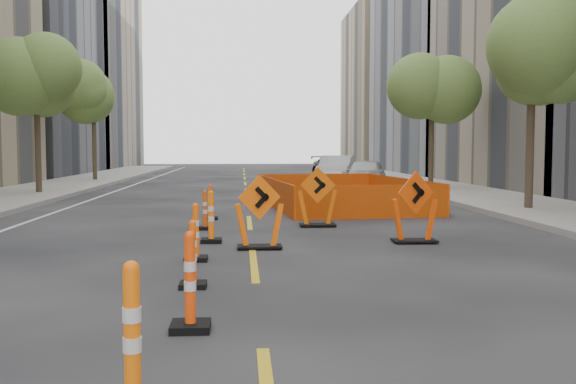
{
  "coord_description": "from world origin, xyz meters",
  "views": [
    {
      "loc": [
        -0.2,
        -6.59,
        1.96
      ],
      "look_at": [
        0.69,
        5.67,
        1.1
      ],
      "focal_mm": 40.0,
      "sensor_mm": 36.0,
      "label": 1
    }
  ],
  "objects": [
    {
      "name": "parked_car_near",
      "position": [
        5.45,
        22.2,
        0.72
      ],
      "size": [
        2.83,
        4.53,
        1.44
      ],
      "primitive_type": "imported",
      "rotation": [
        0.0,
        0.0,
        -0.29
      ],
      "color": "#B0B0B2",
      "rests_on": "ground"
    },
    {
      "name": "bld_right_e",
      "position": [
        17.0,
        58.6,
        8.0
      ],
      "size": [
        12.0,
        14.0,
        16.0
      ],
      "primitive_type": "cube",
      "color": "tan",
      "rests_on": "ground"
    },
    {
      "name": "tree_l_c",
      "position": [
        -8.4,
        20.0,
        4.53
      ],
      "size": [
        2.8,
        2.8,
        5.95
      ],
      "color": "#382B1E",
      "rests_on": "ground"
    },
    {
      "name": "chevron_sign_right",
      "position": [
        3.34,
        6.23,
        0.74
      ],
      "size": [
        1.14,
        0.93,
        1.48
      ],
      "primitive_type": null,
      "rotation": [
        0.0,
        0.0,
        0.4
      ],
      "color": "#E14309",
      "rests_on": "ground"
    },
    {
      "name": "channelizer_3",
      "position": [
        -0.88,
        2.33,
        0.48
      ],
      "size": [
        0.38,
        0.38,
        0.95
      ],
      "primitive_type": null,
      "color": "#FF520A",
      "rests_on": "ground"
    },
    {
      "name": "chevron_sign_left",
      "position": [
        0.14,
        5.69,
        0.72
      ],
      "size": [
        1.1,
        0.87,
        1.43
      ],
      "primitive_type": null,
      "rotation": [
        0.0,
        0.0,
        0.36
      ],
      "color": "#FF5E0A",
      "rests_on": "ground"
    },
    {
      "name": "tree_l_d",
      "position": [
        -8.4,
        30.0,
        4.53
      ],
      "size": [
        2.8,
        2.8,
        5.95
      ],
      "color": "#382B1E",
      "rests_on": "ground"
    },
    {
      "name": "chevron_sign_center",
      "position": [
        1.67,
        9.05,
        0.74
      ],
      "size": [
        1.13,
        0.91,
        1.47
      ],
      "primitive_type": null,
      "rotation": [
        0.0,
        0.0,
        -0.38
      ],
      "color": "#D95409",
      "rests_on": "ground"
    },
    {
      "name": "bld_left_e",
      "position": [
        -17.0,
        55.6,
        10.0
      ],
      "size": [
        12.0,
        20.0,
        20.0
      ],
      "primitive_type": "cube",
      "color": "gray",
      "rests_on": "ground"
    },
    {
      "name": "channelizer_7",
      "position": [
        -1.04,
        10.81,
        0.48
      ],
      "size": [
        0.38,
        0.38,
        0.96
      ],
      "primitive_type": null,
      "color": "#E54609",
      "rests_on": "ground"
    },
    {
      "name": "channelizer_6",
      "position": [
        -1.07,
        8.69,
        0.47
      ],
      "size": [
        0.37,
        0.37,
        0.95
      ],
      "primitive_type": null,
      "color": "#DC4009",
      "rests_on": "ground"
    },
    {
      "name": "bld_right_d",
      "position": [
        17.0,
        40.2,
        10.0
      ],
      "size": [
        12.0,
        18.0,
        20.0
      ],
      "primitive_type": "cube",
      "color": "gray",
      "rests_on": "ground"
    },
    {
      "name": "channelizer_4",
      "position": [
        -0.99,
        4.45,
        0.5
      ],
      "size": [
        0.4,
        0.4,
        1.01
      ],
      "primitive_type": null,
      "color": "#FE590A",
      "rests_on": "ground"
    },
    {
      "name": "channelizer_2",
      "position": [
        -0.75,
        0.21,
        0.54
      ],
      "size": [
        0.42,
        0.42,
        1.07
      ],
      "primitive_type": null,
      "color": "#FB420A",
      "rests_on": "ground"
    },
    {
      "name": "channelizer_5",
      "position": [
        -0.83,
        6.57,
        0.54
      ],
      "size": [
        0.43,
        0.43,
        1.08
      ],
      "primitive_type": null,
      "color": "orange",
      "rests_on": "ground"
    },
    {
      "name": "tree_r_c",
      "position": [
        8.4,
        22.0,
        4.53
      ],
      "size": [
        2.8,
        2.8,
        5.95
      ],
      "color": "#382B1E",
      "rests_on": "ground"
    },
    {
      "name": "parked_car_far",
      "position": [
        5.75,
        32.87,
        0.72
      ],
      "size": [
        3.19,
        5.3,
        1.44
      ],
      "primitive_type": "imported",
      "rotation": [
        0.0,
        0.0,
        0.25
      ],
      "color": "black",
      "rests_on": "ground"
    },
    {
      "name": "parked_car_mid",
      "position": [
        4.85,
        27.21,
        0.76
      ],
      "size": [
        2.85,
        4.88,
        1.52
      ],
      "primitive_type": "imported",
      "rotation": [
        0.0,
        0.0,
        -0.29
      ],
      "color": "#B6B5BB",
      "rests_on": "ground"
    },
    {
      "name": "tree_r_b",
      "position": [
        8.4,
        12.0,
        4.53
      ],
      "size": [
        2.8,
        2.8,
        5.95
      ],
      "color": "#382B1E",
      "rests_on": "ground"
    },
    {
      "name": "ground_plane",
      "position": [
        0.0,
        0.0,
        0.0
      ],
      "size": [
        140.0,
        140.0,
        0.0
      ],
      "primitive_type": "plane",
      "color": "black"
    },
    {
      "name": "channelizer_1",
      "position": [
        -1.0,
        -1.91,
        0.57
      ],
      "size": [
        0.45,
        0.45,
        1.14
      ],
      "primitive_type": null,
      "color": "#FF680A",
      "rests_on": "ground"
    },
    {
      "name": "safety_fence",
      "position": [
        3.02,
        14.36,
        0.47
      ],
      "size": [
        5.13,
        7.87,
        0.93
      ],
      "primitive_type": null,
      "rotation": [
        0.0,
        0.0,
        0.1
      ],
      "color": "#DE5D0B",
      "rests_on": "ground"
    },
    {
      "name": "sidewalk_right",
      "position": [
        9.0,
        12.0,
        0.07
      ],
      "size": [
        4.0,
        90.0,
        0.15
      ],
      "primitive_type": "cube",
      "color": "gray",
      "rests_on": "ground"
    }
  ]
}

